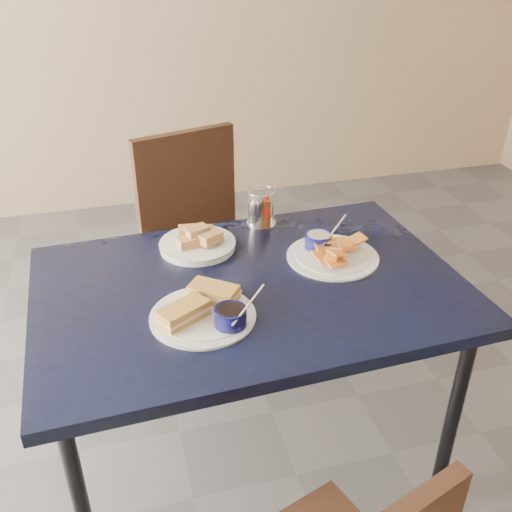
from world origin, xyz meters
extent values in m
plane|color=#4B4B4F|center=(0.00, 0.00, 0.00)|extent=(6.00, 6.00, 0.00)
cube|color=black|center=(0.24, 0.14, 0.73)|extent=(1.33, 0.91, 0.04)
cylinder|color=black|center=(-0.32, -0.21, 0.35)|extent=(0.04, 0.04, 0.71)
cylinder|color=black|center=(0.80, -0.21, 0.35)|extent=(0.04, 0.04, 0.71)
cylinder|color=black|center=(-0.32, 0.49, 0.35)|extent=(0.04, 0.04, 0.71)
cylinder|color=black|center=(0.80, 0.49, 0.35)|extent=(0.04, 0.04, 0.71)
cube|color=black|center=(0.24, 0.81, 0.47)|extent=(0.56, 0.55, 0.04)
cylinder|color=black|center=(0.05, 0.64, 0.22)|extent=(0.04, 0.04, 0.45)
cylinder|color=black|center=(0.42, 0.64, 0.22)|extent=(0.04, 0.04, 0.45)
cylinder|color=black|center=(0.05, 0.98, 0.22)|extent=(0.04, 0.04, 0.45)
cylinder|color=black|center=(0.42, 0.98, 0.22)|extent=(0.04, 0.04, 0.45)
cube|color=black|center=(0.24, 1.01, 0.73)|extent=(0.45, 0.17, 0.48)
cylinder|color=white|center=(0.07, 0.00, 0.75)|extent=(0.30, 0.30, 0.01)
cylinder|color=white|center=(0.07, 0.00, 0.76)|extent=(0.24, 0.24, 0.00)
cube|color=#B99042|center=(0.02, -0.01, 0.78)|extent=(0.16, 0.13, 0.04)
cube|color=#DF9688|center=(0.02, -0.01, 0.78)|extent=(0.16, 0.14, 0.01)
cube|color=#B99042|center=(0.12, 0.07, 0.78)|extent=(0.15, 0.14, 0.04)
cube|color=#DF9688|center=(0.12, 0.07, 0.78)|extent=(0.16, 0.15, 0.01)
cylinder|color=#0A0B3B|center=(0.14, -0.06, 0.79)|extent=(0.09, 0.09, 0.05)
cylinder|color=black|center=(0.14, -0.06, 0.80)|extent=(0.08, 0.08, 0.01)
cylinder|color=silver|center=(0.18, -0.08, 0.83)|extent=(0.11, 0.07, 0.08)
cylinder|color=white|center=(0.55, 0.22, 0.75)|extent=(0.30, 0.30, 0.01)
cylinder|color=white|center=(0.55, 0.22, 0.76)|extent=(0.25, 0.25, 0.00)
cube|color=orange|center=(0.61, 0.25, 0.76)|extent=(0.06, 0.07, 0.03)
cube|color=orange|center=(0.49, 0.19, 0.77)|extent=(0.06, 0.07, 0.03)
cube|color=orange|center=(0.52, 0.23, 0.77)|extent=(0.06, 0.05, 0.03)
cube|color=orange|center=(0.52, 0.14, 0.78)|extent=(0.07, 0.06, 0.01)
cube|color=orange|center=(0.53, 0.17, 0.78)|extent=(0.08, 0.08, 0.03)
cube|color=orange|center=(0.53, 0.28, 0.79)|extent=(0.08, 0.08, 0.03)
cube|color=orange|center=(0.56, 0.25, 0.79)|extent=(0.07, 0.05, 0.02)
cube|color=orange|center=(0.53, 0.16, 0.80)|extent=(0.05, 0.07, 0.03)
cube|color=orange|center=(0.62, 0.22, 0.80)|extent=(0.08, 0.06, 0.02)
cube|color=orange|center=(0.58, 0.20, 0.80)|extent=(0.06, 0.07, 0.02)
cylinder|color=#0A0B3B|center=(0.52, 0.28, 0.79)|extent=(0.09, 0.09, 0.05)
cylinder|color=#C2B393|center=(0.52, 0.28, 0.80)|extent=(0.08, 0.08, 0.01)
cylinder|color=silver|center=(0.56, 0.26, 0.83)|extent=(0.11, 0.07, 0.08)
cylinder|color=white|center=(0.13, 0.40, 0.76)|extent=(0.25, 0.25, 0.02)
cylinder|color=white|center=(0.13, 0.40, 0.77)|extent=(0.21, 0.21, 0.00)
cube|color=tan|center=(0.10, 0.38, 0.79)|extent=(0.08, 0.06, 0.03)
cube|color=tan|center=(0.15, 0.43, 0.79)|extent=(0.09, 0.07, 0.03)
cube|color=tan|center=(0.17, 0.37, 0.80)|extent=(0.09, 0.08, 0.03)
cube|color=tan|center=(0.11, 0.42, 0.81)|extent=(0.08, 0.06, 0.03)
cube|color=tan|center=(0.13, 0.40, 0.81)|extent=(0.09, 0.07, 0.03)
cylinder|color=silver|center=(0.38, 0.52, 0.75)|extent=(0.11, 0.11, 0.01)
cylinder|color=silver|center=(0.42, 0.56, 0.82)|extent=(0.01, 0.00, 0.13)
cylinder|color=silver|center=(0.35, 0.56, 0.82)|extent=(0.01, 0.00, 0.13)
cylinder|color=silver|center=(0.35, 0.49, 0.82)|extent=(0.01, 0.01, 0.13)
cylinder|color=silver|center=(0.42, 0.49, 0.82)|extent=(0.01, 0.01, 0.13)
torus|color=silver|center=(0.38, 0.52, 0.88)|extent=(0.10, 0.10, 0.00)
cylinder|color=silver|center=(0.36, 0.52, 0.80)|extent=(0.05, 0.05, 0.08)
cone|color=silver|center=(0.36, 0.52, 0.85)|extent=(0.04, 0.04, 0.02)
cylinder|color=brown|center=(0.41, 0.53, 0.80)|extent=(0.03, 0.03, 0.08)
cylinder|color=#A32009|center=(0.41, 0.53, 0.80)|extent=(0.03, 0.03, 0.03)
cylinder|color=#A32009|center=(0.41, 0.53, 0.85)|extent=(0.02, 0.02, 0.02)
camera|label=1|loc=(-0.12, -1.29, 1.70)|focal=40.00mm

